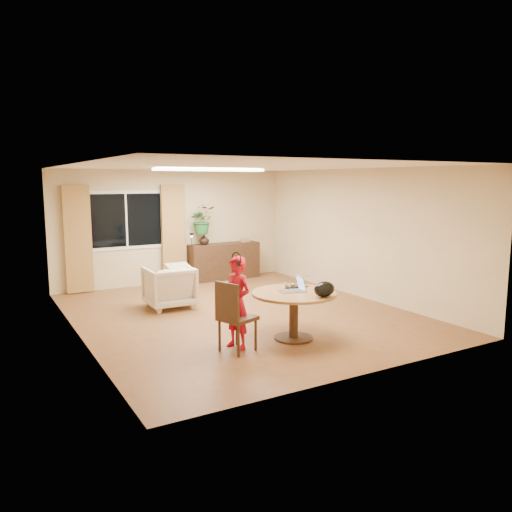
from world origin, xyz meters
The scene contains 24 objects.
floor centered at (0.00, 0.00, 0.00)m, with size 6.50×6.50×0.00m, color brown.
ceiling centered at (0.00, 0.00, 2.60)m, with size 6.50×6.50×0.00m, color white.
wall_back centered at (0.00, 3.25, 1.30)m, with size 5.50×5.50×0.00m, color tan.
wall_left centered at (-2.75, 0.00, 1.30)m, with size 6.50×6.50×0.00m, color tan.
wall_right centered at (2.75, 0.00, 1.30)m, with size 6.50×6.50×0.00m, color tan.
window centered at (-1.10, 3.23, 1.50)m, with size 1.70×0.03×1.30m.
curtain_left centered at (-2.15, 3.15, 1.15)m, with size 0.55×0.08×2.25m, color olive.
curtain_right centered at (-0.05, 3.15, 1.15)m, with size 0.55×0.08×2.25m, color olive.
ceiling_panel centered at (0.00, 1.20, 2.57)m, with size 2.20×0.35×0.05m, color white.
dining_table centered at (0.02, -1.66, 0.56)m, with size 1.26×1.26×0.72m.
dining_chair centered at (-0.95, -1.71, 0.50)m, with size 0.48×0.44×1.00m, color black, non-canonical shape.
child centered at (-0.91, -1.60, 0.66)m, with size 0.32×0.48×1.32m, color red.
laptop centered at (0.01, -1.61, 0.84)m, with size 0.36×0.24×0.24m, color #B7B7BC, non-canonical shape.
tumbler centered at (0.08, -1.40, 0.78)m, with size 0.08×0.08×0.12m, color white, non-canonical shape.
wine_glass centered at (0.41, -1.44, 0.82)m, with size 0.07×0.07×0.21m, color white, non-canonical shape.
pot_lid centered at (0.22, -1.34, 0.74)m, with size 0.23×0.23×0.04m, color white, non-canonical shape.
handbag centered at (0.23, -2.12, 0.83)m, with size 0.34×0.20×0.22m, color black, non-canonical shape.
armchair centered at (-0.93, 1.07, 0.39)m, with size 0.84×0.86×0.78m, color beige.
throw centered at (-0.71, 1.04, 0.80)m, with size 0.45×0.55×0.03m, color #C3B69C, non-canonical shape.
sideboard centered at (1.17, 3.01, 0.43)m, with size 1.74×0.42×0.87m, color black.
vase centered at (0.65, 3.01, 0.99)m, with size 0.24×0.24×0.25m, color black.
bouquet centered at (0.61, 3.01, 1.45)m, with size 0.59×0.51×0.66m, color #235F26.
book_stack centered at (1.73, 3.01, 0.91)m, with size 0.21×0.16×0.09m, color #855C43, non-canonical shape.
desk_lamp centered at (0.32, 2.96, 1.02)m, with size 0.13×0.13×0.31m, color black, non-canonical shape.
Camera 1 is at (-4.07, -7.65, 2.36)m, focal length 35.00 mm.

